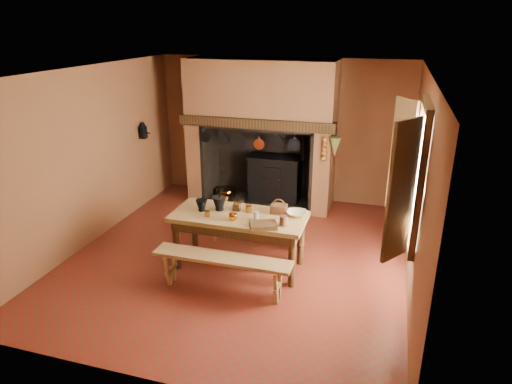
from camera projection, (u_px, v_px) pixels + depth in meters
The scene contains 28 objects.
floor at pixel (239, 256), 7.12m from camera, with size 5.50×5.50×0.00m, color maroon.
ceiling at pixel (236, 71), 6.13m from camera, with size 5.50×5.50×0.00m, color silver.
back_wall at pixel (282, 130), 9.09m from camera, with size 5.00×0.02×2.80m, color brown.
wall_left at pixel (90, 157), 7.29m from camera, with size 0.02×5.50×2.80m, color brown.
wall_right at pixel (419, 187), 5.95m from camera, with size 0.02×5.50×2.80m, color brown.
wall_front at pixel (140, 259), 4.16m from camera, with size 5.00×0.02×2.80m, color brown.
chimney_breast at pixel (261, 112), 8.63m from camera, with size 2.95×0.96×2.80m.
iron_range at pixel (275, 178), 9.15m from camera, with size 1.12×0.55×1.60m.
hearth_pans at pixel (225, 195), 9.35m from camera, with size 0.51×0.62×0.20m.
hanging_pans at pixel (252, 142), 8.35m from camera, with size 1.92×0.29×0.27m.
onion_string at pixel (324, 149), 7.99m from camera, with size 0.12×0.10×0.46m, color #97591C, non-canonical shape.
herb_bunch at pixel (335, 147), 7.92m from camera, with size 0.20×0.20×0.35m, color brown.
window at pixel (410, 174), 5.53m from camera, with size 0.39×1.75×1.76m.
wall_coffee_mill at pixel (143, 129), 8.62m from camera, with size 0.23×0.16×0.31m.
work_table at pixel (239, 223), 6.58m from camera, with size 1.93×0.86×0.83m.
bench_front at pixel (222, 265), 6.05m from camera, with size 1.88×0.33×0.53m.
bench_back at pixel (254, 225), 7.36m from camera, with size 1.63×0.29×0.46m.
mortar_large at pixel (219, 203), 6.65m from camera, with size 0.20×0.20×0.35m.
mortar_small at pixel (202, 205), 6.63m from camera, with size 0.17×0.17×0.29m.
coffee_grinder at pixel (237, 206), 6.66m from camera, with size 0.14×0.11×0.16m.
brass_mug_a at pixel (207, 214), 6.46m from camera, with size 0.07×0.07×0.08m, color #B16E29.
brass_mug_b at pixel (249, 209), 6.61m from camera, with size 0.09×0.09×0.10m, color #B16E29.
mixing_bowl at pixel (297, 214), 6.48m from camera, with size 0.29×0.29×0.07m, color beige.
stoneware_crock at pixel (284, 221), 6.16m from camera, with size 0.11×0.11×0.14m, color brown.
glass_jar at pixel (256, 216), 6.33m from camera, with size 0.07×0.07×0.13m, color beige.
wicker_basket at pixel (279, 208), 6.56m from camera, with size 0.23×0.17×0.22m.
wooden_tray at pixel (263, 225), 6.12m from camera, with size 0.36×0.26×0.06m, color #3D2A13.
brass_cup at pixel (233, 217), 6.33m from camera, with size 0.12×0.12×0.10m, color #B16E29.
Camera 1 is at (2.06, -5.97, 3.44)m, focal length 32.00 mm.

